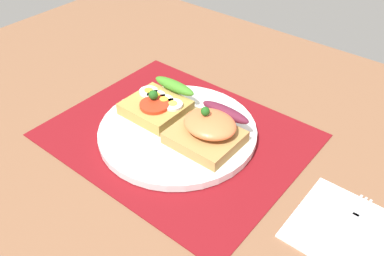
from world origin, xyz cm
name	(u,v)px	position (x,y,z in cm)	size (l,w,h in cm)	color
ground_plane	(178,143)	(0.00, 0.00, -1.60)	(120.00, 90.00, 3.20)	brown
placemat	(178,135)	(0.00, 0.00, 0.15)	(39.48, 31.83, 0.30)	maroon
plate	(178,131)	(0.00, 0.00, 0.93)	(25.59, 25.59, 1.26)	white
sandwich_egg_tomato	(158,104)	(-5.54, 1.58, 3.07)	(9.70, 10.35, 4.23)	#AA8942
sandwich_salmon	(210,129)	(5.63, 1.07, 3.59)	(10.36, 10.41, 5.69)	#A57F45
napkin	(349,231)	(29.36, -1.00, 0.30)	(13.75, 12.91, 0.60)	white
fork	(349,225)	(29.14, -0.54, 0.76)	(1.62, 12.63, 0.32)	#B7B7BC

